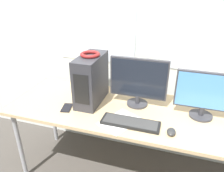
# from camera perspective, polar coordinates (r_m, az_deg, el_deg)

# --- Properties ---
(wall_back) EXTENTS (8.00, 0.07, 2.70)m
(wall_back) POSITION_cam_1_polar(r_m,az_deg,el_deg) (2.06, 10.96, 14.69)
(wall_back) COLOR silver
(wall_back) RESTS_ON ground_plane
(desk) EXTENTS (2.23, 0.73, 0.77)m
(desk) POSITION_cam_1_polar(r_m,az_deg,el_deg) (1.84, 7.26, -7.81)
(desk) COLOR tan
(desk) RESTS_ON ground_plane
(pc_tower) EXTENTS (0.18, 0.40, 0.41)m
(pc_tower) POSITION_cam_1_polar(r_m,az_deg,el_deg) (1.85, -5.45, 1.69)
(pc_tower) COLOR #2D2D33
(pc_tower) RESTS_ON desk
(headphones) EXTENTS (0.16, 0.16, 0.03)m
(headphones) POSITION_cam_1_polar(r_m,az_deg,el_deg) (1.77, -5.74, 8.24)
(headphones) COLOR maroon
(headphones) RESTS_ON pc_tower
(monitor_main) EXTENTS (0.47, 0.18, 0.41)m
(monitor_main) POSITION_cam_1_polar(r_m,az_deg,el_deg) (1.80, 6.90, 1.27)
(monitor_main) COLOR #333338
(monitor_main) RESTS_ON desk
(monitor_right_near) EXTENTS (0.44, 0.18, 0.37)m
(monitor_right_near) POSITION_cam_1_polar(r_m,az_deg,el_deg) (1.77, 23.13, -1.97)
(monitor_right_near) COLOR #333338
(monitor_right_near) RESTS_ON desk
(keyboard) EXTENTS (0.44, 0.14, 0.02)m
(keyboard) POSITION_cam_1_polar(r_m,az_deg,el_deg) (1.65, 4.81, -9.53)
(keyboard) COLOR black
(keyboard) RESTS_ON desk
(mouse) EXTENTS (0.06, 0.09, 0.03)m
(mouse) POSITION_cam_1_polar(r_m,az_deg,el_deg) (1.60, 15.22, -11.48)
(mouse) COLOR #2D2D2D
(mouse) RESTS_ON desk
(cell_phone) EXTENTS (0.10, 0.15, 0.01)m
(cell_phone) POSITION_cam_1_polar(r_m,az_deg,el_deg) (1.87, -11.72, -5.58)
(cell_phone) COLOR black
(cell_phone) RESTS_ON desk
(paper_sheet_left) EXTENTS (0.32, 0.36, 0.00)m
(paper_sheet_left) POSITION_cam_1_polar(r_m,az_deg,el_deg) (1.67, 2.03, -9.19)
(paper_sheet_left) COLOR white
(paper_sheet_left) RESTS_ON desk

